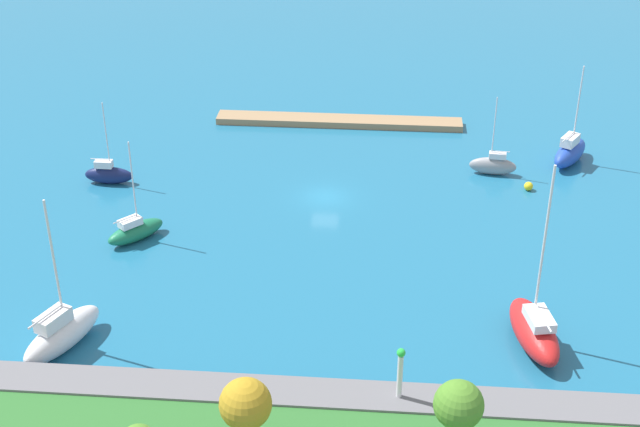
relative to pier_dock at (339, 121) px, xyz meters
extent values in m
plane|color=#1E668C|center=(0.19, 17.21, -0.36)|extent=(160.00, 160.00, 0.00)
cube|color=#997A56|center=(0.00, 0.00, 0.00)|extent=(26.89, 2.64, 0.72)
cube|color=slate|center=(0.19, 46.33, 0.34)|extent=(65.78, 2.85, 1.40)
cylinder|color=silver|center=(-6.72, 46.33, 2.64)|extent=(0.36, 0.36, 3.20)
sphere|color=green|center=(-6.72, 46.33, 4.49)|extent=(0.56, 0.56, 0.56)
sphere|color=#4C8428|center=(-9.98, 50.98, 4.61)|extent=(2.91, 2.91, 2.91)
sphere|color=#AD841E|center=(2.05, 52.02, 4.72)|extent=(3.04, 3.04, 3.04)
ellipsoid|color=red|center=(-16.20, 38.39, 0.83)|extent=(4.07, 7.95, 2.38)
cube|color=silver|center=(-16.32, 38.98, 2.36)|extent=(2.08, 2.99, 0.69)
cylinder|color=silver|center=(-16.13, 38.02, 7.84)|extent=(0.18, 0.18, 11.63)
cylinder|color=silver|center=(-16.45, 39.62, 2.86)|extent=(0.79, 3.22, 0.15)
ellipsoid|color=#141E4C|center=(21.03, 16.06, 0.48)|extent=(4.65, 1.43, 1.68)
cube|color=silver|center=(21.40, 16.06, 1.67)|extent=(1.67, 0.86, 0.69)
cylinder|color=silver|center=(20.80, 16.06, 4.61)|extent=(0.11, 0.11, 6.58)
cylinder|color=silver|center=(21.71, 16.06, 2.17)|extent=(1.82, 0.09, 0.09)
ellipsoid|color=gray|center=(-15.73, 11.07, 0.52)|extent=(4.65, 1.69, 1.75)
cube|color=silver|center=(-16.09, 11.11, 1.68)|extent=(1.70, 0.91, 0.58)
cylinder|color=silver|center=(-15.51, 11.05, 4.51)|extent=(0.11, 0.11, 6.25)
cylinder|color=silver|center=(-16.36, 11.13, 2.12)|extent=(1.72, 0.25, 0.09)
ellipsoid|color=#19724C|center=(15.69, 26.28, 0.42)|extent=(4.91, 5.12, 1.55)
cube|color=silver|center=(15.98, 26.59, 1.51)|extent=(2.08, 2.13, 0.64)
cylinder|color=silver|center=(15.51, 26.08, 4.95)|extent=(0.13, 0.13, 7.52)
cylinder|color=silver|center=(16.27, 26.92, 1.98)|extent=(1.60, 1.73, 0.10)
ellipsoid|color=#2347B2|center=(-23.61, 7.97, 0.76)|extent=(4.97, 6.45, 2.23)
cube|color=silver|center=(-23.35, 8.40, 2.34)|extent=(2.21, 2.57, 0.94)
cylinder|color=silver|center=(-23.77, 7.70, 5.82)|extent=(0.15, 0.15, 7.89)
cylinder|color=silver|center=(-22.99, 9.01, 2.96)|extent=(1.67, 2.69, 0.12)
ellipsoid|color=white|center=(16.83, 41.46, 0.80)|extent=(4.85, 7.46, 2.31)
cube|color=silver|center=(17.06, 41.99, 2.46)|extent=(2.21, 2.89, 1.02)
cylinder|color=silver|center=(16.68, 41.13, 6.65)|extent=(0.17, 0.17, 9.40)
cylinder|color=silver|center=(17.32, 42.57, 3.12)|extent=(1.41, 2.95, 0.14)
sphere|color=yellow|center=(-18.84, 14.26, 0.06)|extent=(0.84, 0.84, 0.84)
camera|label=1|loc=(-5.32, 90.27, 38.51)|focal=49.98mm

